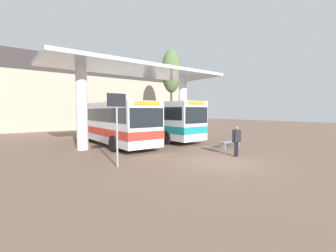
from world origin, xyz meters
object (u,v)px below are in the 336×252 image
object	(u,v)px
transit_bus_center_bay	(154,119)
info_sign_platform	(117,115)
transit_bus_left_bay	(112,121)
waiting_bench_near_pillar	(230,143)
pedestrian_waiting	(237,138)
poplar_tree_behind_left	(171,71)

from	to	relation	value
transit_bus_center_bay	info_sign_platform	size ratio (longest dim) A/B	3.19
transit_bus_left_bay	waiting_bench_near_pillar	world-z (taller)	transit_bus_left_bay
pedestrian_waiting	poplar_tree_behind_left	bearing A→B (deg)	72.19
transit_bus_center_bay	pedestrian_waiting	size ratio (longest dim) A/B	6.35
waiting_bench_near_pillar	info_sign_platform	bearing A→B (deg)	-178.49
transit_bus_center_bay	info_sign_platform	distance (m)	10.34
waiting_bench_near_pillar	poplar_tree_behind_left	world-z (taller)	poplar_tree_behind_left
transit_bus_center_bay	pedestrian_waiting	world-z (taller)	transit_bus_center_bay
info_sign_platform	pedestrian_waiting	world-z (taller)	info_sign_platform
transit_bus_left_bay	info_sign_platform	bearing A→B (deg)	69.52
info_sign_platform	poplar_tree_behind_left	distance (m)	20.80
pedestrian_waiting	info_sign_platform	bearing A→B (deg)	172.18
transit_bus_left_bay	transit_bus_center_bay	xyz separation A→B (m)	(4.34, 0.51, 0.07)
pedestrian_waiting	poplar_tree_behind_left	size ratio (longest dim) A/B	0.16
transit_bus_left_bay	poplar_tree_behind_left	distance (m)	14.85
transit_bus_left_bay	waiting_bench_near_pillar	size ratio (longest dim) A/B	5.47
info_sign_platform	waiting_bench_near_pillar	bearing A→B (deg)	1.51
transit_bus_center_bay	poplar_tree_behind_left	xyz separation A→B (m)	(7.24, 6.56, 5.97)
waiting_bench_near_pillar	info_sign_platform	distance (m)	8.93
waiting_bench_near_pillar	transit_bus_center_bay	bearing A→B (deg)	102.23
waiting_bench_near_pillar	info_sign_platform	xyz separation A→B (m)	(-8.69, -0.23, 2.04)
waiting_bench_near_pillar	poplar_tree_behind_left	bearing A→B (deg)	67.68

